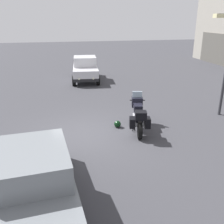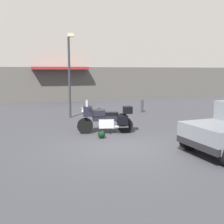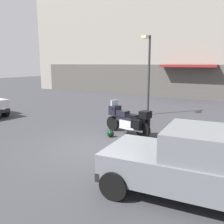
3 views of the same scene
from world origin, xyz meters
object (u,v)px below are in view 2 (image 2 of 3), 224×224
at_px(streetlamp_curbside, 70,67).
at_px(helmet, 102,135).
at_px(motorcycle, 106,118).
at_px(bollard_curbside, 142,105).

bearing_deg(streetlamp_curbside, helmet, -84.82).
distance_m(motorcycle, streetlamp_curbside, 4.61).
bearing_deg(bollard_curbside, motorcycle, -127.63).
xyz_separation_m(streetlamp_curbside, bollard_curbside, (4.45, 0.67, -2.28)).
bearing_deg(motorcycle, helmet, 74.27).
bearing_deg(helmet, bollard_curbside, 53.49).
height_order(streetlamp_curbside, bollard_curbside, streetlamp_curbside).
xyz_separation_m(helmet, bollard_curbside, (4.02, 5.43, 0.29)).
bearing_deg(bollard_curbside, helmet, -126.51).
distance_m(helmet, bollard_curbside, 6.76).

